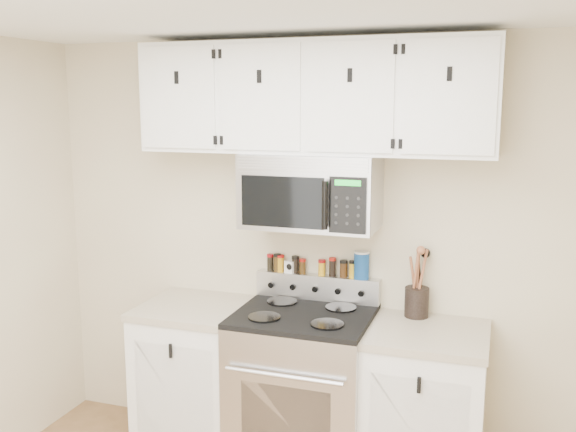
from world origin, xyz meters
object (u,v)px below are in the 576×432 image
Objects in this scene: microwave at (311,191)px; utensil_crock at (417,300)px; range at (303,390)px; salt_canister at (362,265)px.

microwave reaches higher than utensil_crock.
range is 2.77× the size of utensil_crock.
utensil_crock is 0.37m from salt_canister.
utensil_crock is (0.60, 0.23, 0.53)m from range.
range is 1.15m from microwave.
utensil_crock is at bearing -8.55° from salt_canister.
range is at bearing -90.23° from microwave.
microwave is 0.86m from utensil_crock.
utensil_crock is at bearing 9.96° from microwave.
range is 0.80m from salt_canister.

